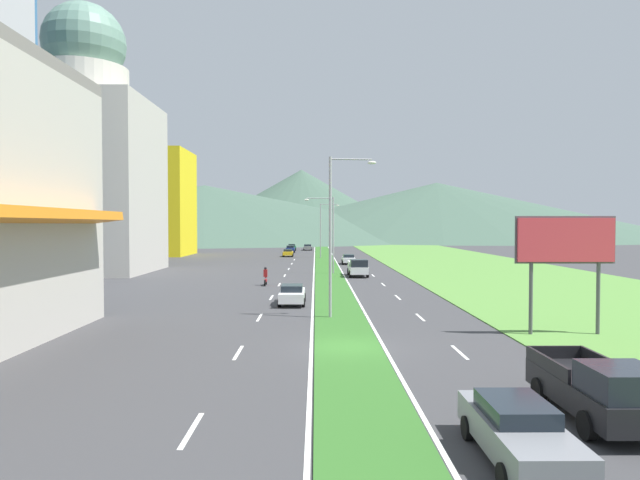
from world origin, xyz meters
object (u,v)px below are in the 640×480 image
car_1 (308,247)px  car_2 (292,294)px  street_lamp_near (335,226)px  pickup_truck_1 (358,268)px  street_lamp_far (323,226)px  motorcycle_rider (266,278)px  car_3 (290,249)px  car_4 (349,259)px  car_0 (518,431)px  car_5 (292,247)px  street_lamp_mid (330,229)px  pickup_truck_0 (598,390)px  billboard_roadside (566,245)px  car_6 (288,253)px

car_1 → car_2: car_2 is taller
street_lamp_near → pickup_truck_1: street_lamp_near is taller
car_1 → pickup_truck_1: pickup_truck_1 is taller
street_lamp_far → motorcycle_rider: street_lamp_far is taller
car_3 → car_4: (10.15, -32.89, -0.03)m
car_0 → car_5: bearing=-174.6°
street_lamp_mid → car_0: (3.32, -52.03, -4.56)m
car_0 → pickup_truck_1: (-0.21, 48.57, 0.20)m
street_lamp_near → street_lamp_far: (0.02, 61.97, -0.26)m
street_lamp_mid → pickup_truck_0: bearing=-82.3°
car_3 → motorcycle_rider: motorcycle_rider is taller
street_lamp_near → car_0: bearing=-79.8°
car_1 → pickup_truck_1: bearing=-174.1°
billboard_roadside → pickup_truck_1: billboard_roadside is taller
street_lamp_far → car_0: 83.26m
street_lamp_far → car_1: street_lamp_far is taller
billboard_roadside → pickup_truck_1: 34.31m
car_1 → car_4: 44.69m
car_1 → motorcycle_rider: 72.78m
street_lamp_near → car_6: size_ratio=2.52×
billboard_roadside → car_0: bearing=-117.9°
car_5 → car_4: bearing=-166.4°
billboard_roadside → car_3: (-18.49, 85.48, -4.01)m
billboard_roadside → street_lamp_near: bearing=155.3°
car_4 → pickup_truck_0: pickup_truck_0 is taller
car_3 → car_2: bearing=-177.3°
car_1 → motorcycle_rider: motorcycle_rider is taller
street_lamp_far → car_4: bearing=-76.2°
street_lamp_mid → billboard_roadside: 38.28m
pickup_truck_0 → car_4: bearing=-176.9°
pickup_truck_0 → pickup_truck_1: size_ratio=1.00×
street_lamp_mid → car_4: 17.04m
street_lamp_near → car_1: (-3.02, 91.23, -5.08)m
street_lamp_mid → car_4: size_ratio=2.11×
car_3 → pickup_truck_0: (13.64, -98.33, 0.21)m
billboard_roadside → car_2: bearing=142.4°
street_lamp_far → motorcycle_rider: 44.14m
billboard_roadside → car_3: billboard_roadside is taller
street_lamp_mid → billboard_roadside: size_ratio=1.44×
motorcycle_rider → street_lamp_near: bearing=-161.9°
street_lamp_far → pickup_truck_1: size_ratio=1.77×
street_lamp_mid → car_6: (-6.75, 35.05, -4.63)m
street_lamp_far → car_0: street_lamp_far is taller
car_3 → car_6: bearing=-179.2°
motorcycle_rider → billboard_roadside: bearing=-143.1°
street_lamp_near → car_1: bearing=91.9°
street_lamp_far → billboard_roadside: street_lamp_far is taller
street_lamp_far → car_2: (-2.98, -55.99, -4.78)m
car_0 → motorcycle_rider: motorcycle_rider is taller
street_lamp_far → motorcycle_rider: size_ratio=4.78×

